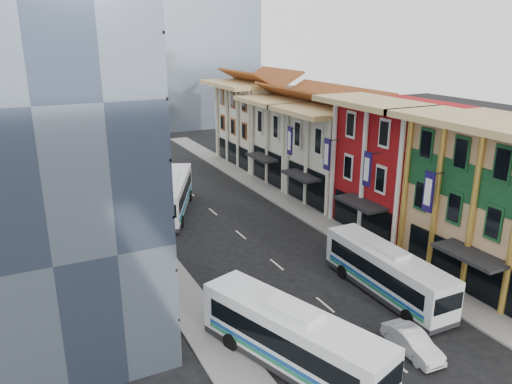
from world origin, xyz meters
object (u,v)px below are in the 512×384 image
office_tower (19,81)px  bus_left_far (172,194)px  bus_right (387,271)px  sedan_right (412,342)px  bus_left_near (292,337)px

office_tower → bus_left_far: bearing=41.6°
bus_right → sedan_right: size_ratio=2.71×
office_tower → bus_left_near: 23.50m
office_tower → bus_right: 27.93m
office_tower → bus_right: (21.70, -11.64, -13.17)m
bus_left_far → sedan_right: bearing=-54.9°
bus_right → sedan_right: bus_right is taller
bus_left_far → bus_right: bus_left_far is taller
bus_left_far → bus_right: size_ratio=1.12×
bus_left_far → bus_right: 24.85m
bus_left_near → bus_left_far: bearing=67.6°
bus_left_near → office_tower: bearing=107.1°
bus_right → sedan_right: 7.04m
bus_left_far → sedan_right: bus_left_far is taller
office_tower → bus_left_near: (11.50, -15.79, -13.07)m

